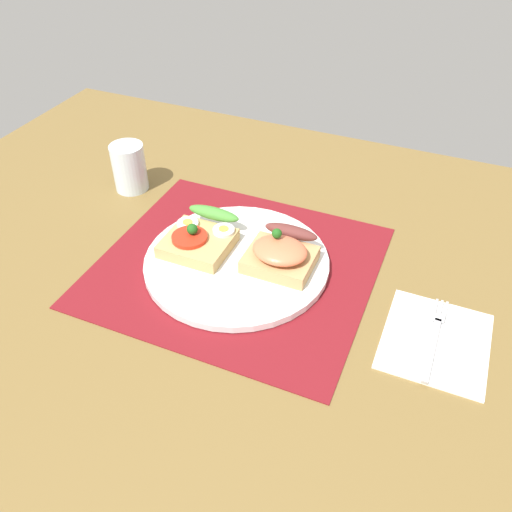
# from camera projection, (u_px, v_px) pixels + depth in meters

# --- Properties ---
(ground_plane) EXTENTS (1.20, 0.90, 0.03)m
(ground_plane) POSITION_uv_depth(u_px,v_px,m) (237.00, 274.00, 0.77)
(ground_plane) COLOR brown
(placemat) EXTENTS (0.38, 0.35, 0.00)m
(placemat) POSITION_uv_depth(u_px,v_px,m) (237.00, 265.00, 0.76)
(placemat) COLOR maroon
(placemat) RESTS_ON ground_plane
(plate) EXTENTS (0.26, 0.26, 0.01)m
(plate) POSITION_uv_depth(u_px,v_px,m) (237.00, 262.00, 0.76)
(plate) COLOR white
(plate) RESTS_ON placemat
(sandwich_egg_tomato) EXTENTS (0.09, 0.10, 0.04)m
(sandwich_egg_tomato) POSITION_uv_depth(u_px,v_px,m) (201.00, 236.00, 0.77)
(sandwich_egg_tomato) COLOR tan
(sandwich_egg_tomato) RESTS_ON plate
(sandwich_salmon) EXTENTS (0.09, 0.09, 0.06)m
(sandwich_salmon) POSITION_uv_depth(u_px,v_px,m) (281.00, 253.00, 0.73)
(sandwich_salmon) COLOR tan
(sandwich_salmon) RESTS_ON plate
(napkin) EXTENTS (0.13, 0.14, 0.01)m
(napkin) POSITION_uv_depth(u_px,v_px,m) (436.00, 340.00, 0.65)
(napkin) COLOR white
(napkin) RESTS_ON ground_plane
(fork) EXTENTS (0.02, 0.14, 0.00)m
(fork) POSITION_uv_depth(u_px,v_px,m) (435.00, 336.00, 0.65)
(fork) COLOR #B7B7BC
(fork) RESTS_ON napkin
(drinking_glass) EXTENTS (0.06, 0.06, 0.08)m
(drinking_glass) POSITION_uv_depth(u_px,v_px,m) (129.00, 167.00, 0.90)
(drinking_glass) COLOR silver
(drinking_glass) RESTS_ON ground_plane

